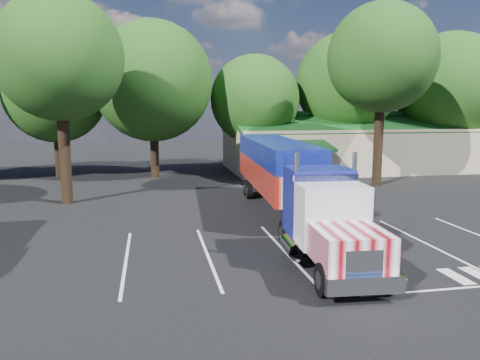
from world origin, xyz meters
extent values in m
plane|color=black|center=(0.00, 0.00, 0.00)|extent=(120.00, 120.00, 0.00)
cube|color=tan|center=(14.00, 18.00, 2.00)|extent=(24.00, 11.00, 4.00)
cube|color=#144719|center=(14.00, 15.60, 4.50)|extent=(24.20, 6.25, 2.10)
cube|color=#144719|center=(14.00, 20.40, 4.50)|extent=(24.20, 6.25, 2.10)
cube|color=tan|center=(6.00, 12.30, 1.40)|extent=(5.00, 2.50, 2.80)
cube|color=#144719|center=(6.00, 11.00, 2.90)|extent=(5.40, 3.19, 0.80)
cylinder|color=black|center=(-13.00, 17.80, 2.00)|extent=(0.70, 0.70, 4.00)
sphere|color=#1A4A15|center=(-13.00, 17.80, 7.15)|extent=(8.40, 8.40, 8.40)
cylinder|color=black|center=(-5.00, 16.20, 2.15)|extent=(0.70, 0.70, 4.30)
sphere|color=#1A4A15|center=(-5.00, 16.20, 8.05)|extent=(10.00, 10.00, 10.00)
cylinder|color=black|center=(4.00, 17.50, 1.80)|extent=(0.70, 0.70, 3.60)
sphere|color=#1A4A15|center=(4.00, 17.50, 6.60)|extent=(8.00, 8.00, 8.00)
cylinder|color=black|center=(13.00, 18.00, 2.25)|extent=(0.70, 0.70, 4.50)
sphere|color=#1A4A15|center=(13.00, 18.00, 8.10)|extent=(9.60, 9.60, 9.60)
cylinder|color=black|center=(23.00, 16.80, 1.95)|extent=(0.70, 0.70, 3.90)
sphere|color=#1A4A15|center=(23.00, 16.80, 7.80)|extent=(10.40, 10.40, 10.40)
cylinder|color=black|center=(-10.50, 6.00, 3.00)|extent=(0.70, 0.70, 6.00)
sphere|color=#1A4A15|center=(-10.50, 6.00, 8.85)|extent=(7.60, 7.60, 7.60)
cylinder|color=black|center=(11.50, 8.50, 3.25)|extent=(0.70, 0.70, 6.50)
sphere|color=#1A4A15|center=(11.50, 8.50, 9.50)|extent=(8.00, 8.00, 8.00)
cube|color=black|center=(1.09, -8.00, 0.74)|extent=(1.42, 6.91, 0.25)
cube|color=white|center=(0.86, -11.67, 0.64)|extent=(2.46, 0.40, 0.54)
cube|color=white|center=(0.87, -11.47, 1.23)|extent=(1.18, 0.19, 0.88)
cube|color=white|center=(0.94, -10.34, 1.42)|extent=(2.40, 2.49, 1.13)
cube|color=silver|center=(1.07, -8.39, 2.01)|extent=(2.55, 1.72, 2.26)
cube|color=black|center=(1.03, -9.02, 2.50)|extent=(2.26, 0.22, 0.98)
cube|color=white|center=(1.12, -7.56, 3.28)|extent=(2.55, 0.26, 0.25)
cube|color=navy|center=(1.18, -6.63, 2.21)|extent=(2.57, 2.11, 2.65)
cylinder|color=white|center=(0.00, -7.43, 2.55)|extent=(0.19, 0.19, 3.33)
cylinder|color=white|center=(2.25, -7.58, 2.55)|extent=(0.19, 0.19, 3.33)
cylinder|color=white|center=(-0.22, -7.81, 0.74)|extent=(0.75, 1.61, 0.65)
cylinder|color=white|center=(2.42, -7.98, 0.74)|extent=(0.75, 1.61, 0.65)
cube|color=white|center=(1.73, 1.89, 2.11)|extent=(3.35, 12.69, 1.47)
cube|color=#090E5E|center=(1.73, 1.89, 3.43)|extent=(3.35, 12.69, 1.18)
cube|color=black|center=(1.99, 6.00, 0.83)|extent=(1.39, 3.50, 0.34)
cube|color=black|center=(0.70, -3.35, 0.69)|extent=(0.12, 0.12, 1.37)
cube|color=black|center=(2.07, -3.44, 0.69)|extent=(0.12, 0.12, 1.37)
cube|color=white|center=(2.13, 8.25, 0.44)|extent=(2.36, 0.27, 0.12)
cylinder|color=black|center=(-0.12, -10.77, 0.54)|extent=(0.41, 1.10, 1.08)
cylinder|color=black|center=(1.94, -10.90, 0.54)|extent=(0.41, 1.10, 1.08)
cylinder|color=black|center=(0.17, -6.27, 0.54)|extent=(0.41, 1.10, 1.08)
cylinder|color=black|center=(2.23, -6.40, 0.54)|extent=(0.41, 1.10, 1.08)
cylinder|color=black|center=(0.24, -5.19, 0.54)|extent=(0.41, 1.10, 1.08)
cylinder|color=black|center=(2.30, -5.32, 0.54)|extent=(0.41, 1.10, 1.08)
cylinder|color=black|center=(0.91, 5.28, 0.54)|extent=(0.41, 1.10, 1.08)
cylinder|color=black|center=(2.97, 5.15, 0.54)|extent=(0.41, 1.10, 1.08)
cylinder|color=black|center=(0.99, 6.45, 0.54)|extent=(0.41, 1.10, 1.08)
cylinder|color=black|center=(3.04, 6.32, 0.54)|extent=(0.41, 1.10, 1.08)
imported|color=black|center=(4.50, -1.69, 0.86)|extent=(0.63, 0.74, 1.72)
imported|color=black|center=(1.80, 8.00, 0.43)|extent=(1.38, 1.66, 0.85)
imported|color=#A6A8AD|center=(12.00, 14.00, 0.78)|extent=(4.91, 2.33, 1.56)
camera|label=1|loc=(-5.34, -24.03, 5.89)|focal=35.00mm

